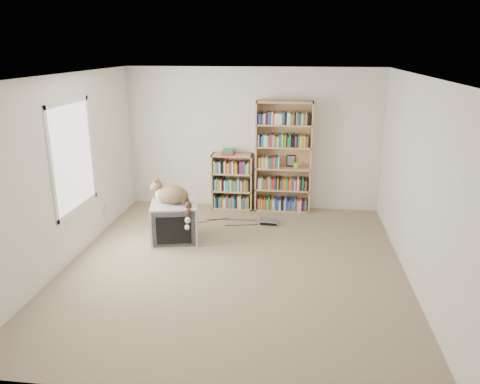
# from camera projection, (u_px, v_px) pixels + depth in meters

# --- Properties ---
(floor) EXTENTS (4.50, 5.00, 0.01)m
(floor) POSITION_uv_depth(u_px,v_px,m) (234.00, 266.00, 6.31)
(floor) COLOR gray
(floor) RESTS_ON ground
(wall_back) EXTENTS (4.50, 0.02, 2.50)m
(wall_back) POSITION_uv_depth(u_px,v_px,m) (253.00, 139.00, 8.30)
(wall_back) COLOR silver
(wall_back) RESTS_ON floor
(wall_front) EXTENTS (4.50, 0.02, 2.50)m
(wall_front) POSITION_uv_depth(u_px,v_px,m) (190.00, 263.00, 3.57)
(wall_front) COLOR silver
(wall_front) RESTS_ON floor
(wall_left) EXTENTS (0.02, 5.00, 2.50)m
(wall_left) POSITION_uv_depth(u_px,v_px,m) (66.00, 171.00, 6.20)
(wall_left) COLOR silver
(wall_left) RESTS_ON floor
(wall_right) EXTENTS (0.02, 5.00, 2.50)m
(wall_right) POSITION_uv_depth(u_px,v_px,m) (417.00, 183.00, 5.67)
(wall_right) COLOR silver
(wall_right) RESTS_ON floor
(ceiling) EXTENTS (4.50, 5.00, 0.02)m
(ceiling) POSITION_uv_depth(u_px,v_px,m) (234.00, 75.00, 5.56)
(ceiling) COLOR white
(ceiling) RESTS_ON wall_back
(window) EXTENTS (0.02, 1.22, 1.52)m
(window) POSITION_uv_depth(u_px,v_px,m) (73.00, 157.00, 6.34)
(window) COLOR white
(window) RESTS_ON wall_left
(crt_tv) EXTENTS (0.79, 0.74, 0.59)m
(crt_tv) POSITION_uv_depth(u_px,v_px,m) (175.00, 222.00, 7.05)
(crt_tv) COLOR #AEAEB1
(crt_tv) RESTS_ON floor
(cat) EXTENTS (0.72, 0.60, 0.59)m
(cat) POSITION_uv_depth(u_px,v_px,m) (174.00, 198.00, 6.90)
(cat) COLOR #3C2918
(cat) RESTS_ON crt_tv
(bookcase_tall) EXTENTS (0.97, 0.30, 1.94)m
(bookcase_tall) POSITION_uv_depth(u_px,v_px,m) (283.00, 160.00, 8.21)
(bookcase_tall) COLOR #A77A53
(bookcase_tall) RESTS_ON floor
(bookcase_short) EXTENTS (0.73, 0.30, 1.00)m
(bookcase_short) POSITION_uv_depth(u_px,v_px,m) (232.00, 183.00, 8.44)
(bookcase_short) COLOR #A77A53
(bookcase_short) RESTS_ON floor
(book_stack) EXTENTS (0.22, 0.29, 0.09)m
(book_stack) POSITION_uv_depth(u_px,v_px,m) (228.00, 152.00, 8.24)
(book_stack) COLOR red
(book_stack) RESTS_ON bookcase_short
(green_mug) EXTENTS (0.09, 0.09, 0.10)m
(green_mug) POSITION_uv_depth(u_px,v_px,m) (296.00, 165.00, 8.18)
(green_mug) COLOR #7EC337
(green_mug) RESTS_ON bookcase_tall
(framed_print) EXTENTS (0.16, 0.05, 0.21)m
(framed_print) POSITION_uv_depth(u_px,v_px,m) (291.00, 161.00, 8.27)
(framed_print) COLOR black
(framed_print) RESTS_ON bookcase_tall
(dvd_player) EXTENTS (0.34, 0.25, 0.07)m
(dvd_player) POSITION_uv_depth(u_px,v_px,m) (268.00, 222.00, 7.78)
(dvd_player) COLOR #A6A6AA
(dvd_player) RESTS_ON floor
(wall_outlet) EXTENTS (0.01, 0.08, 0.13)m
(wall_outlet) POSITION_uv_depth(u_px,v_px,m) (106.00, 210.00, 7.51)
(wall_outlet) COLOR silver
(wall_outlet) RESTS_ON wall_left
(floor_cables) EXTENTS (1.20, 0.70, 0.01)m
(floor_cables) POSITION_uv_depth(u_px,v_px,m) (227.00, 225.00, 7.72)
(floor_cables) COLOR black
(floor_cables) RESTS_ON floor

